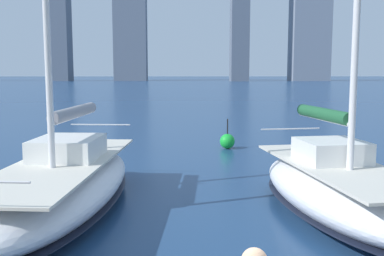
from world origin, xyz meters
TOP-DOWN VIEW (x-y plane):
  - city_skyline at (-14.93, -160.86)m, footprint 173.36×23.11m
  - sailboat_forest at (-3.62, -6.34)m, footprint 3.56×7.40m
  - sailboat_grey at (3.31, -6.91)m, footprint 3.36×8.97m
  - channel_buoy at (-1.87, -16.36)m, footprint 0.70×0.70m

SIDE VIEW (x-z plane):
  - channel_buoy at x=-1.87m, z-range -0.34..1.06m
  - sailboat_grey at x=3.31m, z-range -5.20..6.69m
  - sailboat_forest at x=-3.62m, z-range -4.13..5.62m
  - city_skyline at x=-14.93m, z-range -5.52..49.32m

